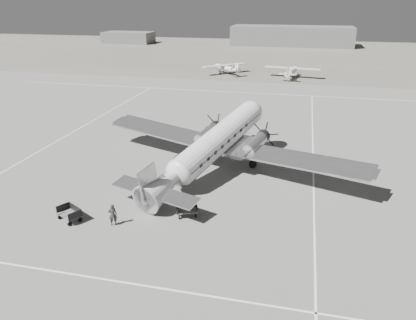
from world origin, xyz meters
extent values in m
plane|color=slate|center=(0.00, 0.00, 0.00)|extent=(260.00, 260.00, 0.00)
cube|color=white|center=(0.00, -14.00, 0.01)|extent=(60.00, 0.15, 0.01)
cube|color=white|center=(12.00, 0.00, 0.01)|extent=(0.15, 80.00, 0.01)
cube|color=white|center=(-18.00, 10.00, 0.01)|extent=(0.15, 60.00, 0.01)
cube|color=white|center=(0.00, 40.00, 0.01)|extent=(90.00, 0.15, 0.01)
cube|color=#656155|center=(0.00, 95.00, 0.00)|extent=(260.00, 90.00, 0.01)
cube|color=#5E5E5E|center=(5.00, 120.00, 3.00)|extent=(42.00, 14.00, 6.00)
cube|color=#5A5A5A|center=(5.00, 120.00, 6.30)|extent=(42.00, 14.00, 0.60)
cube|color=#5A5A5A|center=(-55.00, 115.00, 2.00)|extent=(18.00, 10.00, 4.00)
imported|color=#2A2A2A|center=(-2.88, -7.94, 0.89)|extent=(0.77, 0.66, 1.78)
imported|color=#B0B0AD|center=(-2.39, -1.71, 0.83)|extent=(0.63, 0.81, 1.66)
imported|color=beige|center=(-2.14, -1.03, 0.97)|extent=(0.71, 1.00, 1.93)
camera|label=1|loc=(10.21, -32.35, 16.11)|focal=35.00mm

